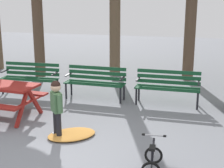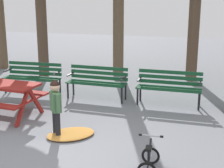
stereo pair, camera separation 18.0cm
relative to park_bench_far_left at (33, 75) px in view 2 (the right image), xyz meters
The scene contains 7 objects.
ground 4.25m from the park_bench_far_left, 60.23° to the right, with size 36.00×36.00×0.00m, color slate.
park_bench_far_left is the anchor object (origin of this frame).
park_bench_left 1.91m from the park_bench_far_left, ahead, with size 1.62×0.52×0.85m.
park_bench_right 3.80m from the park_bench_far_left, ahead, with size 1.60×0.47×0.85m.
child_standing 3.30m from the park_bench_far_left, 54.11° to the right, with size 0.31×0.35×1.13m.
kids_bicycle 5.29m from the park_bench_far_left, 42.42° to the right, with size 0.39×0.58×0.54m.
leaf_pile 3.40m from the park_bench_far_left, 49.65° to the right, with size 0.96×0.67×0.07m, color #C68438.
Camera 2 is at (2.56, -4.68, 2.69)m, focal length 54.58 mm.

